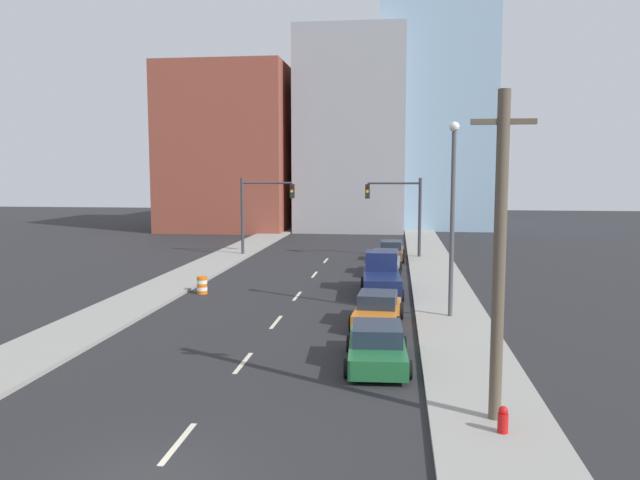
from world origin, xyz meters
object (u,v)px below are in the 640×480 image
object	(u,v)px
utility_pole_right_near	(499,257)
sedan_gray	(385,263)
street_lamp	(453,207)
sedan_brown	(391,251)
pickup_truck_navy	(381,277)
sedan_green	(377,346)
fire_hydrant	(503,423)
traffic_barrel	(202,285)
sedan_orange	(378,310)
traffic_signal_left	(257,205)
traffic_signal_right	(404,206)

from	to	relation	value
utility_pole_right_near	sedan_gray	bearing A→B (deg)	97.74
sedan_gray	street_lamp	bearing A→B (deg)	-73.97
utility_pole_right_near	sedan_brown	distance (m)	30.89
sedan_brown	pickup_truck_navy	bearing A→B (deg)	-90.50
utility_pole_right_near	sedan_green	world-z (taller)	utility_pole_right_near
fire_hydrant	sedan_brown	distance (m)	31.57
traffic_barrel	sedan_orange	xyz separation A→B (m)	(9.67, -5.80, 0.18)
sedan_green	sedan_gray	distance (m)	19.52
sedan_brown	sedan_gray	bearing A→B (deg)	-91.66
traffic_signal_left	sedan_green	world-z (taller)	traffic_signal_left
traffic_barrel	sedan_green	xyz separation A→B (m)	(9.83, -11.41, 0.16)
sedan_brown	fire_hydrant	bearing A→B (deg)	-83.10
traffic_barrel	fire_hydrant	distance (m)	21.52
traffic_barrel	fire_hydrant	world-z (taller)	traffic_barrel
fire_hydrant	sedan_gray	distance (m)	25.40
sedan_green	pickup_truck_navy	xyz separation A→B (m)	(-0.18, 12.66, 0.25)
street_lamp	fire_hydrant	world-z (taller)	street_lamp
fire_hydrant	traffic_barrel	bearing A→B (deg)	127.52
fire_hydrant	sedan_orange	xyz separation A→B (m)	(-3.43, 11.26, 0.24)
utility_pole_right_near	street_lamp	world-z (taller)	street_lamp
fire_hydrant	pickup_truck_navy	world-z (taller)	pickup_truck_navy
traffic_signal_left	fire_hydrant	bearing A→B (deg)	-67.50
sedan_brown	sedan_orange	bearing A→B (deg)	-89.76
sedan_gray	fire_hydrant	bearing A→B (deg)	-80.50
traffic_signal_right	sedan_green	bearing A→B (deg)	-92.46
traffic_signal_right	street_lamp	bearing A→B (deg)	-84.57
sedan_orange	sedan_gray	world-z (taller)	sedan_gray
sedan_orange	pickup_truck_navy	distance (m)	7.06
traffic_barrel	sedan_orange	bearing A→B (deg)	-30.96
pickup_truck_navy	traffic_signal_left	bearing A→B (deg)	121.97
traffic_signal_right	sedan_orange	world-z (taller)	traffic_signal_right
traffic_signal_left	sedan_green	distance (m)	29.08
traffic_barrel	pickup_truck_navy	xyz separation A→B (m)	(9.65, 1.25, 0.42)
sedan_orange	sedan_gray	size ratio (longest dim) A/B	0.98
traffic_barrel	sedan_brown	world-z (taller)	sedan_brown
pickup_truck_navy	sedan_brown	size ratio (longest dim) A/B	1.30
sedan_green	traffic_barrel	bearing A→B (deg)	127.96
utility_pole_right_near	traffic_barrel	size ratio (longest dim) A/B	9.07
sedan_orange	sedan_brown	world-z (taller)	sedan_brown
traffic_signal_left	fire_hydrant	size ratio (longest dim) A/B	7.35
traffic_signal_left	utility_pole_right_near	size ratio (longest dim) A/B	0.71
utility_pole_right_near	sedan_brown	xyz separation A→B (m)	(-2.96, 30.52, -3.75)
traffic_signal_right	street_lamp	distance (m)	20.07
traffic_barrel	sedan_brown	size ratio (longest dim) A/B	0.20
traffic_barrel	street_lamp	size ratio (longest dim) A/B	0.11
fire_hydrant	sedan_gray	world-z (taller)	sedan_gray
utility_pole_right_near	sedan_orange	distance (m)	11.53
sedan_gray	traffic_barrel	bearing A→B (deg)	-138.36
traffic_signal_right	sedan_brown	distance (m)	3.65
pickup_truck_navy	sedan_gray	distance (m)	6.86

